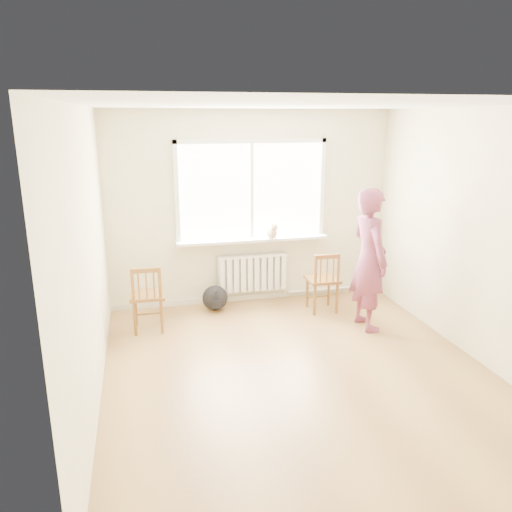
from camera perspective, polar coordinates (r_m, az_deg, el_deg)
floor at (r=5.41m, az=4.90°, el=-13.11°), size 4.50×4.50×0.00m
ceiling at (r=4.74m, az=5.69°, el=16.82°), size 4.50×4.50×0.00m
back_wall at (r=7.02m, az=-0.56°, el=5.43°), size 4.00×0.01×2.70m
window at (r=6.95m, az=-0.52°, el=7.93°), size 2.12×0.05×1.42m
windowsill at (r=7.01m, az=-0.35°, el=1.89°), size 2.15×0.22×0.04m
radiator at (r=7.16m, az=-0.38°, el=-1.89°), size 1.00×0.12×0.55m
heating_pipe at (r=7.66m, az=8.74°, el=-3.71°), size 1.40×0.04×0.04m
baseboard at (r=7.36m, az=-0.51°, el=-4.68°), size 4.00×0.03×0.08m
chair_left at (r=6.32m, az=-12.30°, el=-4.74°), size 0.44×0.42×0.86m
chair_right at (r=6.85m, az=7.73°, el=-2.95°), size 0.42×0.40×0.85m
person at (r=6.32m, az=12.82°, el=-0.41°), size 0.47×0.68×1.78m
cat at (r=6.96m, az=1.81°, el=2.82°), size 0.18×0.38×0.25m
backpack at (r=6.95m, az=-4.71°, el=-4.79°), size 0.36×0.28×0.35m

